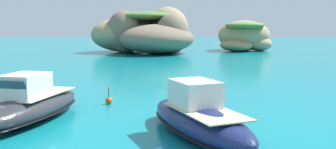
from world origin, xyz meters
name	(u,v)px	position (x,y,z in m)	size (l,w,h in m)	color
islet_large	(146,34)	(-4.58, 75.88, 4.37)	(29.10, 28.40, 10.92)	#9E8966
islet_small	(243,37)	(19.57, 82.18, 3.44)	(16.08, 16.98, 7.63)	#9E8966
motorboat_navy	(198,118)	(2.82, 8.23, 1.05)	(7.08, 11.03, 3.13)	navy
motorboat_charcoal	(30,105)	(-7.92, 11.51, 1.07)	(5.44, 11.29, 3.19)	#2D2D33
channel_buoy	(109,100)	(-3.69, 16.86, 0.34)	(0.56, 0.56, 1.48)	#E54C19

